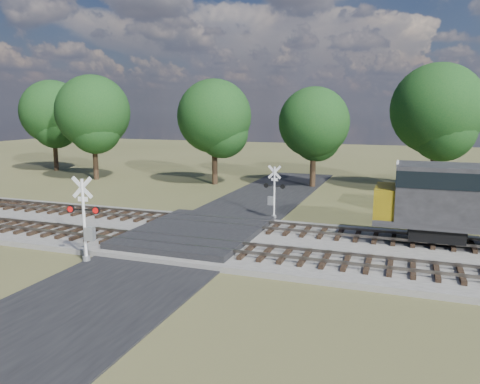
% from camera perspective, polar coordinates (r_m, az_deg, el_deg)
% --- Properties ---
extents(ground, '(160.00, 160.00, 0.00)m').
position_cam_1_polar(ground, '(27.49, -5.71, -5.94)').
color(ground, '#4A4C28').
rests_on(ground, ground).
extents(ballast_bed, '(140.00, 10.00, 0.30)m').
position_cam_1_polar(ballast_bed, '(25.47, 15.76, -7.22)').
color(ballast_bed, gray).
rests_on(ballast_bed, ground).
extents(road, '(7.00, 60.00, 0.08)m').
position_cam_1_polar(road, '(27.48, -5.71, -5.86)').
color(road, black).
rests_on(road, ground).
extents(crossing_panel, '(7.00, 9.00, 0.62)m').
position_cam_1_polar(crossing_panel, '(27.84, -5.28, -5.05)').
color(crossing_panel, '#262628').
rests_on(crossing_panel, ground).
extents(track_near, '(140.00, 2.60, 0.33)m').
position_cam_1_polar(track_near, '(24.43, -1.08, -6.94)').
color(track_near, black).
rests_on(track_near, ballast_bed).
extents(track_far, '(140.00, 2.60, 0.33)m').
position_cam_1_polar(track_far, '(28.98, 2.44, -4.21)').
color(track_far, black).
rests_on(track_far, ballast_bed).
extents(crossing_signal_near, '(1.75, 0.41, 4.35)m').
position_cam_1_polar(crossing_signal_near, '(24.39, -18.24, -4.08)').
color(crossing_signal_near, silver).
rests_on(crossing_signal_near, ground).
extents(crossing_signal_far, '(1.52, 0.33, 3.78)m').
position_cam_1_polar(crossing_signal_far, '(32.42, 4.06, -0.59)').
color(crossing_signal_far, silver).
rests_on(crossing_signal_far, ground).
extents(equipment_shed, '(4.39, 4.39, 2.90)m').
position_cam_1_polar(equipment_shed, '(36.34, 22.96, -0.38)').
color(equipment_shed, '#44321D').
rests_on(equipment_shed, ground).
extents(treeline, '(81.50, 12.42, 11.62)m').
position_cam_1_polar(treeline, '(45.08, 11.99, 9.04)').
color(treeline, black).
rests_on(treeline, ground).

